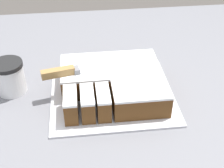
{
  "coord_description": "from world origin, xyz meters",
  "views": [
    {
      "loc": [
        -0.01,
        -0.8,
        1.51
      ],
      "look_at": [
        0.08,
        -0.07,
        0.96
      ],
      "focal_mm": 50.0,
      "sensor_mm": 36.0,
      "label": 1
    }
  ],
  "objects_px": {
    "knife": "(73,70)",
    "coffee_cup": "(10,77)",
    "cake_board": "(112,94)",
    "cake": "(113,83)"
  },
  "relations": [
    {
      "from": "cake_board",
      "to": "cake",
      "type": "xyz_separation_m",
      "value": [
        0.0,
        0.0,
        0.04
      ]
    },
    {
      "from": "cake",
      "to": "coffee_cup",
      "type": "xyz_separation_m",
      "value": [
        -0.3,
        0.05,
        0.01
      ]
    },
    {
      "from": "cake",
      "to": "cake_board",
      "type": "bearing_deg",
      "value": -139.56
    },
    {
      "from": "cake",
      "to": "knife",
      "type": "height_order",
      "value": "knife"
    },
    {
      "from": "knife",
      "to": "coffee_cup",
      "type": "relative_size",
      "value": 3.02
    },
    {
      "from": "coffee_cup",
      "to": "cake_board",
      "type": "bearing_deg",
      "value": -10.74
    },
    {
      "from": "cake",
      "to": "knife",
      "type": "bearing_deg",
      "value": 172.05
    },
    {
      "from": "cake_board",
      "to": "knife",
      "type": "relative_size",
      "value": 1.19
    },
    {
      "from": "cake_board",
      "to": "cake",
      "type": "height_order",
      "value": "cake"
    },
    {
      "from": "cake_board",
      "to": "cake",
      "type": "bearing_deg",
      "value": 40.44
    }
  ]
}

